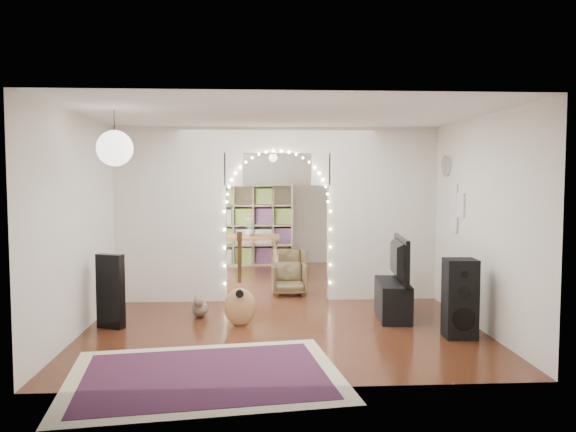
{
  "coord_description": "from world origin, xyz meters",
  "views": [
    {
      "loc": [
        -0.34,
        -8.76,
        1.93
      ],
      "look_at": [
        0.19,
        0.3,
        1.3
      ],
      "focal_mm": 35.0,
      "sensor_mm": 36.0,
      "label": 1
    }
  ],
  "objects": [
    {
      "name": "picture_frames",
      "position": [
        2.48,
        -1.0,
        1.5
      ],
      "size": [
        0.02,
        0.5,
        0.7
      ],
      "primitive_type": null,
      "color": "white",
      "rests_on": "wall_right"
    },
    {
      "name": "media_console",
      "position": [
        1.54,
        -1.25,
        0.25
      ],
      "size": [
        0.5,
        1.04,
        0.5
      ],
      "primitive_type": "cube",
      "rotation": [
        0.0,
        0.0,
        -0.1
      ],
      "color": "black",
      "rests_on": "floor"
    },
    {
      "name": "divider_wall",
      "position": [
        0.0,
        0.0,
        1.42
      ],
      "size": [
        5.0,
        0.2,
        2.7
      ],
      "color": "silver",
      "rests_on": "floor"
    },
    {
      "name": "window",
      "position": [
        -2.47,
        1.8,
        1.5
      ],
      "size": [
        0.04,
        1.2,
        1.4
      ],
      "primitive_type": "cube",
      "color": "white",
      "rests_on": "wall_left"
    },
    {
      "name": "acoustic_guitar",
      "position": [
        -0.55,
        -1.57,
        0.45
      ],
      "size": [
        0.44,
        0.24,
        1.04
      ],
      "rotation": [
        0.0,
        0.0,
        -0.24
      ],
      "color": "#B07446",
      "rests_on": "floor"
    },
    {
      "name": "dining_chair_right",
      "position": [
        0.32,
        1.94,
        0.27
      ],
      "size": [
        0.63,
        0.64,
        0.53
      ],
      "primitive_type": "imported",
      "rotation": [
        0.0,
        0.0,
        0.11
      ],
      "color": "brown",
      "rests_on": "floor"
    },
    {
      "name": "wall_clock",
      "position": [
        2.48,
        -0.6,
        2.1
      ],
      "size": [
        0.03,
        0.31,
        0.31
      ],
      "primitive_type": "cylinder",
      "rotation": [
        0.0,
        1.57,
        0.0
      ],
      "color": "white",
      "rests_on": "wall_right"
    },
    {
      "name": "wall_front",
      "position": [
        0.0,
        -3.75,
        1.35
      ],
      "size": [
        5.0,
        0.02,
        2.7
      ],
      "primitive_type": "cube",
      "color": "silver",
      "rests_on": "floor"
    },
    {
      "name": "dining_chair_left",
      "position": [
        0.2,
        0.35,
        0.26
      ],
      "size": [
        0.57,
        0.58,
        0.51
      ],
      "primitive_type": "imported",
      "rotation": [
        0.0,
        0.0,
        0.03
      ],
      "color": "brown",
      "rests_on": "floor"
    },
    {
      "name": "tabby_cat",
      "position": [
        -1.11,
        -1.08,
        0.14
      ],
      "size": [
        0.23,
        0.51,
        0.34
      ],
      "rotation": [
        0.0,
        0.0,
        -0.04
      ],
      "color": "brown",
      "rests_on": "floor"
    },
    {
      "name": "tv",
      "position": [
        1.54,
        -1.25,
        0.81
      ],
      "size": [
        0.25,
        1.08,
        0.62
      ],
      "primitive_type": "imported",
      "rotation": [
        0.0,
        0.0,
        1.47
      ],
      "color": "black",
      "rests_on": "media_console"
    },
    {
      "name": "ceiling_fan",
      "position": [
        0.0,
        2.0,
        2.4
      ],
      "size": [
        1.1,
        1.1,
        0.3
      ],
      "primitive_type": null,
      "color": "#BC873E",
      "rests_on": "ceiling"
    },
    {
      "name": "flower_vase",
      "position": [
        -0.46,
        2.42,
        0.85
      ],
      "size": [
        0.19,
        0.19,
        0.19
      ],
      "primitive_type": "imported",
      "rotation": [
        0.0,
        0.0,
        -0.03
      ],
      "color": "silver",
      "rests_on": "dining_table"
    },
    {
      "name": "wall_back",
      "position": [
        0.0,
        3.75,
        1.35
      ],
      "size": [
        5.0,
        0.02,
        2.7
      ],
      "primitive_type": "cube",
      "color": "silver",
      "rests_on": "floor"
    },
    {
      "name": "wall_left",
      "position": [
        -2.5,
        0.0,
        1.35
      ],
      "size": [
        0.02,
        7.5,
        2.7
      ],
      "primitive_type": "cube",
      "color": "silver",
      "rests_on": "floor"
    },
    {
      "name": "paper_lantern",
      "position": [
        -1.9,
        -2.4,
        2.25
      ],
      "size": [
        0.4,
        0.4,
        0.4
      ],
      "primitive_type": "sphere",
      "color": "white",
      "rests_on": "ceiling"
    },
    {
      "name": "guitar_case",
      "position": [
        -2.19,
        -1.58,
        0.48
      ],
      "size": [
        0.38,
        0.26,
        0.95
      ],
      "primitive_type": "cube",
      "rotation": [
        0.0,
        0.0,
        -0.43
      ],
      "color": "black",
      "rests_on": "floor"
    },
    {
      "name": "ceiling",
      "position": [
        0.0,
        0.0,
        2.7
      ],
      "size": [
        5.0,
        7.5,
        0.02
      ],
      "primitive_type": "cube",
      "color": "white",
      "rests_on": "wall_back"
    },
    {
      "name": "floor",
      "position": [
        0.0,
        0.0,
        0.0
      ],
      "size": [
        7.5,
        7.5,
        0.0
      ],
      "primitive_type": "plane",
      "color": "black",
      "rests_on": "ground"
    },
    {
      "name": "floor_speaker",
      "position": [
        2.11,
        -2.26,
        0.47
      ],
      "size": [
        0.39,
        0.35,
        0.95
      ],
      "rotation": [
        0.0,
        0.0,
        -0.05
      ],
      "color": "black",
      "rests_on": "floor"
    },
    {
      "name": "wall_right",
      "position": [
        2.5,
        0.0,
        1.35
      ],
      "size": [
        0.02,
        7.5,
        2.7
      ],
      "primitive_type": "cube",
      "color": "silver",
      "rests_on": "floor"
    },
    {
      "name": "fairy_lights",
      "position": [
        0.0,
        -0.13,
        1.55
      ],
      "size": [
        1.64,
        0.04,
        1.6
      ],
      "primitive_type": null,
      "color": "#FFEABF",
      "rests_on": "divider_wall"
    },
    {
      "name": "dining_table",
      "position": [
        -0.46,
        2.42,
        0.68
      ],
      "size": [
        1.22,
        0.84,
        0.76
      ],
      "rotation": [
        0.0,
        0.0,
        -0.03
      ],
      "color": "brown",
      "rests_on": "floor"
    },
    {
      "name": "area_rug",
      "position": [
        -0.84,
        -3.4,
        0.01
      ],
      "size": [
        2.85,
        2.28,
        0.02
      ],
      "primitive_type": "cube",
      "rotation": [
        0.0,
        0.0,
        0.13
      ],
      "color": "maroon",
      "rests_on": "floor"
    },
    {
      "name": "bookcase",
      "position": [
        -0.39,
        3.5,
        0.88
      ],
      "size": [
        1.78,
        0.79,
        1.76
      ],
      "primitive_type": "cube",
      "rotation": [
        0.0,
        0.0,
        0.21
      ],
      "color": "beige",
      "rests_on": "floor"
    }
  ]
}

